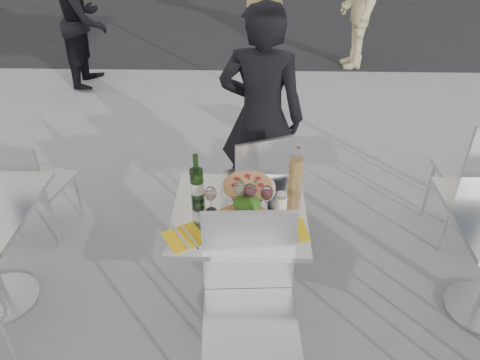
{
  "coord_description": "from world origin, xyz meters",
  "views": [
    {
      "loc": [
        0.05,
        -1.99,
        2.31
      ],
      "look_at": [
        0.0,
        0.15,
        0.85
      ],
      "focal_mm": 35.0,
      "sensor_mm": 36.0,
      "label": 1
    }
  ],
  "objects_px": {
    "wine_bottle": "(197,183)",
    "napkin_left": "(184,237)",
    "pedestrian_a": "(85,20)",
    "sugar_shaker": "(281,202)",
    "salad_plate": "(247,204)",
    "chair_near": "(250,294)",
    "chair_far": "(259,180)",
    "pizza_near": "(243,224)",
    "napkin_right": "(290,230)",
    "woman_diner": "(261,118)",
    "carafe": "(296,174)",
    "wineglass_white_b": "(240,190)",
    "pedestrian_b": "(357,1)",
    "main_table": "(239,240)",
    "wineglass_white_a": "(210,194)",
    "wineglass_red_b": "(267,194)",
    "pizza_far": "(248,186)",
    "side_chair_lfar": "(31,180)",
    "wineglass_red_a": "(250,192)"
  },
  "relations": [
    {
      "from": "pedestrian_b",
      "to": "wineglass_white_b",
      "type": "distance_m",
      "value": 4.39
    },
    {
      "from": "main_table",
      "to": "chair_far",
      "type": "relative_size",
      "value": 0.84
    },
    {
      "from": "salad_plate",
      "to": "wineglass_white_a",
      "type": "xyz_separation_m",
      "value": [
        -0.19,
        -0.02,
        0.07
      ]
    },
    {
      "from": "wineglass_white_a",
      "to": "wineglass_red_b",
      "type": "bearing_deg",
      "value": 2.94
    },
    {
      "from": "side_chair_lfar",
      "to": "pizza_far",
      "type": "height_order",
      "value": "side_chair_lfar"
    },
    {
      "from": "sugar_shaker",
      "to": "napkin_right",
      "type": "bearing_deg",
      "value": -77.55
    },
    {
      "from": "chair_near",
      "to": "pedestrian_a",
      "type": "relative_size",
      "value": 0.65
    },
    {
      "from": "pizza_near",
      "to": "side_chair_lfar",
      "type": "bearing_deg",
      "value": 152.85
    },
    {
      "from": "pedestrian_b",
      "to": "side_chair_lfar",
      "type": "bearing_deg",
      "value": -40.04
    },
    {
      "from": "pedestrian_b",
      "to": "sugar_shaker",
      "type": "bearing_deg",
      "value": -16.98
    },
    {
      "from": "wineglass_red_b",
      "to": "chair_near",
      "type": "bearing_deg",
      "value": -100.71
    },
    {
      "from": "chair_near",
      "to": "carafe",
      "type": "relative_size",
      "value": 3.41
    },
    {
      "from": "sugar_shaker",
      "to": "wineglass_red_a",
      "type": "xyz_separation_m",
      "value": [
        -0.17,
        0.01,
        0.06
      ]
    },
    {
      "from": "carafe",
      "to": "wineglass_red_a",
      "type": "bearing_deg",
      "value": -147.84
    },
    {
      "from": "sugar_shaker",
      "to": "napkin_left",
      "type": "bearing_deg",
      "value": -154.35
    },
    {
      "from": "chair_far",
      "to": "pizza_near",
      "type": "relative_size",
      "value": 2.64
    },
    {
      "from": "woman_diner",
      "to": "napkin_right",
      "type": "height_order",
      "value": "woman_diner"
    },
    {
      "from": "main_table",
      "to": "wineglass_red_b",
      "type": "height_order",
      "value": "wineglass_red_b"
    },
    {
      "from": "wineglass_red_b",
      "to": "napkin_left",
      "type": "xyz_separation_m",
      "value": [
        -0.42,
        -0.23,
        -0.11
      ]
    },
    {
      "from": "pizza_far",
      "to": "wine_bottle",
      "type": "distance_m",
      "value": 0.32
    },
    {
      "from": "pedestrian_b",
      "to": "pizza_far",
      "type": "height_order",
      "value": "pedestrian_b"
    },
    {
      "from": "chair_near",
      "to": "napkin_left",
      "type": "height_order",
      "value": "chair_near"
    },
    {
      "from": "carafe",
      "to": "napkin_left",
      "type": "bearing_deg",
      "value": -144.68
    },
    {
      "from": "side_chair_lfar",
      "to": "napkin_right",
      "type": "bearing_deg",
      "value": 169.21
    },
    {
      "from": "main_table",
      "to": "napkin_left",
      "type": "xyz_separation_m",
      "value": [
        -0.27,
        -0.22,
        0.21
      ]
    },
    {
      "from": "wine_bottle",
      "to": "napkin_left",
      "type": "distance_m",
      "value": 0.33
    },
    {
      "from": "chair_far",
      "to": "pedestrian_a",
      "type": "xyz_separation_m",
      "value": [
        -2.04,
        2.95,
        0.23
      ]
    },
    {
      "from": "pizza_far",
      "to": "salad_plate",
      "type": "relative_size",
      "value": 1.47
    },
    {
      "from": "woman_diner",
      "to": "wineglass_red_b",
      "type": "relative_size",
      "value": 10.45
    },
    {
      "from": "pedestrian_a",
      "to": "pedestrian_b",
      "type": "bearing_deg",
      "value": -77.11
    },
    {
      "from": "side_chair_lfar",
      "to": "napkin_right",
      "type": "xyz_separation_m",
      "value": [
        1.72,
        -0.8,
        0.26
      ]
    },
    {
      "from": "pizza_far",
      "to": "napkin_left",
      "type": "relative_size",
      "value": 1.3
    },
    {
      "from": "chair_near",
      "to": "chair_far",
      "type": "bearing_deg",
      "value": 84.09
    },
    {
      "from": "pizza_far",
      "to": "napkin_right",
      "type": "xyz_separation_m",
      "value": [
        0.22,
        -0.37,
        -0.01
      ]
    },
    {
      "from": "sugar_shaker",
      "to": "woman_diner",
      "type": "bearing_deg",
      "value": 95.66
    },
    {
      "from": "wine_bottle",
      "to": "napkin_left",
      "type": "height_order",
      "value": "wine_bottle"
    },
    {
      "from": "napkin_right",
      "to": "pizza_far",
      "type": "bearing_deg",
      "value": 111.69
    },
    {
      "from": "pedestrian_a",
      "to": "sugar_shaker",
      "type": "height_order",
      "value": "pedestrian_a"
    },
    {
      "from": "main_table",
      "to": "wine_bottle",
      "type": "bearing_deg",
      "value": 158.62
    },
    {
      "from": "chair_far",
      "to": "carafe",
      "type": "relative_size",
      "value": 3.08
    },
    {
      "from": "woman_diner",
      "to": "wine_bottle",
      "type": "distance_m",
      "value": 0.95
    },
    {
      "from": "salad_plate",
      "to": "sugar_shaker",
      "type": "distance_m",
      "value": 0.18
    },
    {
      "from": "wineglass_red_a",
      "to": "wineglass_red_b",
      "type": "relative_size",
      "value": 1.0
    },
    {
      "from": "carafe",
      "to": "wineglass_white_b",
      "type": "height_order",
      "value": "carafe"
    },
    {
      "from": "sugar_shaker",
      "to": "napkin_right",
      "type": "relative_size",
      "value": 0.52
    },
    {
      "from": "wineglass_red_b",
      "to": "main_table",
      "type": "bearing_deg",
      "value": -175.23
    },
    {
      "from": "chair_far",
      "to": "carafe",
      "type": "distance_m",
      "value": 0.59
    },
    {
      "from": "pizza_near",
      "to": "pedestrian_b",
      "type": "bearing_deg",
      "value": 72.69
    },
    {
      "from": "napkin_left",
      "to": "woman_diner",
      "type": "bearing_deg",
      "value": 39.38
    },
    {
      "from": "napkin_right",
      "to": "pedestrian_b",
      "type": "bearing_deg",
      "value": 67.0
    }
  ]
}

